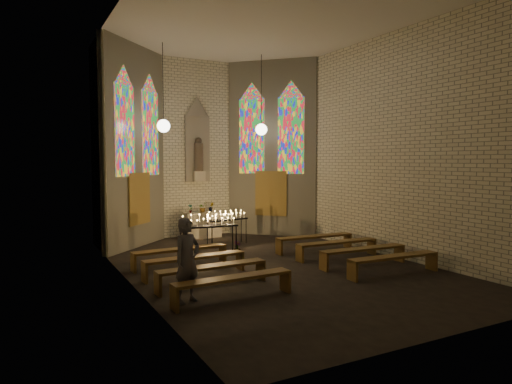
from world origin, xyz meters
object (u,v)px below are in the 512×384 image
at_px(aisle_flower_pot, 237,248).
at_px(visitor, 187,260).
at_px(altar, 202,225).
at_px(votive_stand_right, 227,217).
at_px(votive_stand_left, 209,223).

distance_m(aisle_flower_pot, visitor, 5.09).
xyz_separation_m(altar, votive_stand_right, (0.24, -1.85, 0.50)).
bearing_deg(votive_stand_left, altar, 76.94).
distance_m(votive_stand_right, visitor, 6.63).
height_order(votive_stand_left, votive_stand_right, votive_stand_left).
xyz_separation_m(aisle_flower_pot, votive_stand_right, (0.39, 1.65, 0.79)).
bearing_deg(altar, visitor, -113.39).
relative_size(altar, visitor, 0.77).
bearing_deg(altar, aisle_flower_pot, -92.57).
xyz_separation_m(altar, votive_stand_left, (-1.25, -3.77, 0.62)).
xyz_separation_m(votive_stand_left, votive_stand_right, (1.48, 1.92, -0.12)).
height_order(aisle_flower_pot, votive_stand_left, votive_stand_left).
height_order(aisle_flower_pot, visitor, visitor).
relative_size(votive_stand_left, visitor, 1.00).
xyz_separation_m(aisle_flower_pot, visitor, (-3.08, -3.99, 0.70)).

